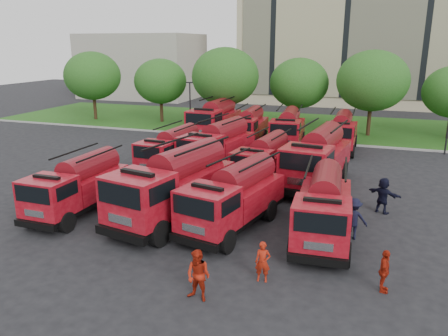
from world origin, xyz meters
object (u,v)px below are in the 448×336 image
object	(u,v)px
firefighter_2	(382,291)
firefighter_5	(381,213)
fire_truck_0	(78,185)
fire_truck_1	(174,185)
fire_truck_8	(215,120)
fire_truck_2	(234,197)
fire_truck_10	(288,129)
fire_truck_4	(172,150)
fire_truck_7	(317,158)
firefighter_3	(352,238)
fire_truck_6	(264,159)
fire_truck_11	(341,132)
fire_truck_5	(218,146)
firefighter_1	(199,299)
fire_truck_9	(249,127)
fire_truck_3	(324,207)
firefighter_0	(262,281)
firefighter_4	(184,199)

from	to	relation	value
firefighter_2	firefighter_5	xyz separation A→B (m)	(-0.02, 7.96, 0.00)
fire_truck_0	firefighter_2	world-z (taller)	fire_truck_0
fire_truck_1	fire_truck_8	xyz separation A→B (m)	(-4.81, 18.81, -0.01)
fire_truck_1	fire_truck_0	bearing A→B (deg)	-160.18
fire_truck_2	fire_truck_10	bearing A→B (deg)	104.88
fire_truck_4	fire_truck_7	xyz separation A→B (m)	(9.88, -0.06, 0.31)
fire_truck_2	firefighter_5	xyz separation A→B (m)	(6.71, 4.32, -1.55)
firefighter_3	fire_truck_6	bearing A→B (deg)	-55.56
fire_truck_1	fire_truck_11	bearing A→B (deg)	80.97
fire_truck_5	firefighter_2	xyz separation A→B (m)	(10.91, -12.98, -1.67)
fire_truck_2	fire_truck_5	xyz separation A→B (m)	(-4.17, 9.33, 0.12)
fire_truck_5	fire_truck_11	world-z (taller)	fire_truck_5
fire_truck_4	firefighter_2	size ratio (longest dim) A/B	4.10
fire_truck_7	fire_truck_11	distance (m)	10.17
firefighter_5	fire_truck_0	bearing A→B (deg)	47.35
firefighter_3	fire_truck_11	bearing A→B (deg)	-89.00
firefighter_2	firefighter_5	world-z (taller)	firefighter_5
fire_truck_4	firefighter_1	size ratio (longest dim) A/B	3.56
fire_truck_5	fire_truck_7	distance (m)	7.19
fire_truck_0	fire_truck_11	size ratio (longest dim) A/B	0.97
fire_truck_0	fire_truck_10	bearing A→B (deg)	68.85
fire_truck_9	fire_truck_5	bearing A→B (deg)	-91.13
fire_truck_3	fire_truck_10	distance (m)	18.13
fire_truck_9	fire_truck_4	bearing A→B (deg)	-107.59
fire_truck_6	firefighter_3	xyz separation A→B (m)	(5.87, -7.02, -1.45)
fire_truck_9	firefighter_2	xyz separation A→B (m)	(11.11, -21.36, -1.53)
fire_truck_4	firefighter_1	xyz separation A→B (m)	(7.78, -14.15, -1.47)
firefighter_0	firefighter_2	size ratio (longest dim) A/B	0.97
fire_truck_9	fire_truck_11	distance (m)	7.84
fire_truck_9	firefighter_0	xyz separation A→B (m)	(6.89, -22.06, -1.53)
fire_truck_6	fire_truck_3	bearing A→B (deg)	-52.07
fire_truck_1	fire_truck_7	bearing A→B (deg)	63.65
fire_truck_2	fire_truck_3	bearing A→B (deg)	13.58
fire_truck_1	firefighter_4	world-z (taller)	fire_truck_1
firefighter_0	fire_truck_3	bearing A→B (deg)	61.42
fire_truck_1	firefighter_2	distance (m)	10.66
fire_truck_0	fire_truck_10	world-z (taller)	fire_truck_10
firefighter_0	fire_truck_8	bearing A→B (deg)	105.82
fire_truck_2	firefighter_1	world-z (taller)	fire_truck_2
fire_truck_3	fire_truck_5	distance (m)	12.42
fire_truck_2	fire_truck_4	bearing A→B (deg)	143.75
fire_truck_4	firefighter_4	xyz separation A→B (m)	(3.11, -4.96, -1.47)
fire_truck_6	fire_truck_10	xyz separation A→B (m)	(-0.44, 9.94, 0.14)
fire_truck_8	firefighter_5	bearing A→B (deg)	-43.86
fire_truck_7	firefighter_1	distance (m)	14.35
fire_truck_4	fire_truck_8	distance (m)	11.00
fire_truck_5	firefighter_5	distance (m)	12.10
fire_truck_2	fire_truck_8	size ratio (longest dim) A/B	0.91
fire_truck_1	firefighter_0	world-z (taller)	fire_truck_1
fire_truck_11	fire_truck_0	bearing A→B (deg)	-122.23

